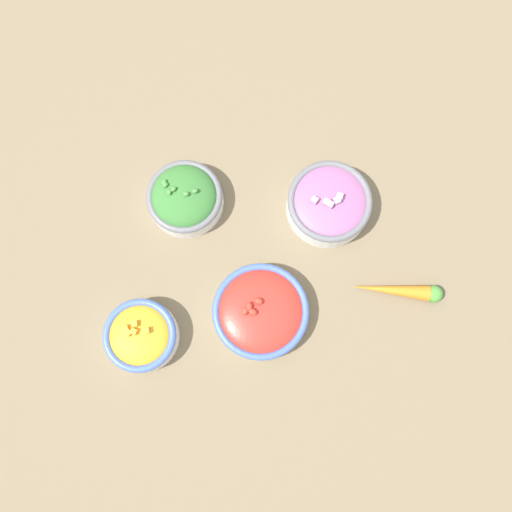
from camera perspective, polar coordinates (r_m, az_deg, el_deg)
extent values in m
plane|color=#75664C|center=(0.97, 0.00, -0.34)|extent=(3.00, 3.00, 0.00)
cylinder|color=silver|center=(0.94, 0.46, -5.65)|extent=(0.16, 0.16, 0.03)
torus|color=#4766B7|center=(0.93, 0.47, -5.55)|extent=(0.16, 0.16, 0.01)
ellipsoid|color=red|center=(0.93, 0.47, -5.55)|extent=(0.14, 0.14, 0.03)
ellipsoid|color=red|center=(0.91, 0.25, -4.54)|extent=(0.02, 0.02, 0.01)
ellipsoid|color=red|center=(0.91, -0.69, -5.06)|extent=(0.01, 0.02, 0.01)
ellipsoid|color=red|center=(0.91, -0.34, -5.61)|extent=(0.02, 0.02, 0.01)
ellipsoid|color=red|center=(0.91, -1.11, -5.53)|extent=(0.02, 0.02, 0.01)
cylinder|color=white|center=(0.99, -7.05, 5.63)|extent=(0.13, 0.13, 0.04)
torus|color=slate|center=(0.97, -7.18, 5.93)|extent=(0.13, 0.13, 0.01)
ellipsoid|color=#387533|center=(0.97, -7.18, 5.93)|extent=(0.11, 0.11, 0.05)
ellipsoid|color=#47893D|center=(0.95, -6.12, 6.50)|extent=(0.01, 0.01, 0.01)
ellipsoid|color=#47893D|center=(0.95, -8.69, 6.35)|extent=(0.01, 0.01, 0.01)
ellipsoid|color=#47893D|center=(0.95, -8.26, 6.65)|extent=(0.01, 0.01, 0.01)
ellipsoid|color=#47893D|center=(0.96, -9.06, 7.03)|extent=(0.01, 0.01, 0.01)
ellipsoid|color=#47893D|center=(0.94, -7.02, 6.19)|extent=(0.01, 0.01, 0.01)
ellipsoid|color=#47893D|center=(0.96, -9.15, 7.30)|extent=(0.01, 0.01, 0.01)
cylinder|color=white|center=(0.98, 7.25, 5.10)|extent=(0.14, 0.14, 0.04)
torus|color=slate|center=(0.96, 7.41, 5.46)|extent=(0.14, 0.14, 0.01)
ellipsoid|color=#9E5B8E|center=(0.96, 7.41, 5.46)|extent=(0.12, 0.12, 0.02)
cube|color=#C699C1|center=(0.95, 8.09, 5.49)|extent=(0.01, 0.01, 0.01)
cube|color=#C699C1|center=(0.95, 8.34, 5.90)|extent=(0.01, 0.01, 0.01)
cube|color=#C699C1|center=(0.94, 7.42, 5.14)|extent=(0.01, 0.01, 0.01)
cube|color=#C699C1|center=(0.94, 7.03, 5.38)|extent=(0.01, 0.01, 0.01)
cube|color=#C699C1|center=(0.94, 5.86, 5.58)|extent=(0.01, 0.01, 0.01)
cylinder|color=white|center=(0.96, -11.34, -7.85)|extent=(0.12, 0.12, 0.04)
torus|color=#4766B7|center=(0.94, -11.58, -7.78)|extent=(0.12, 0.12, 0.01)
ellipsoid|color=orange|center=(0.94, -11.58, -7.78)|extent=(0.10, 0.10, 0.02)
cube|color=#F4A828|center=(0.92, -10.90, -7.35)|extent=(0.01, 0.01, 0.01)
cube|color=#F4A828|center=(0.93, -12.67, -7.47)|extent=(0.01, 0.01, 0.01)
cube|color=#F4A828|center=(0.93, -12.96, -7.03)|extent=(0.01, 0.01, 0.01)
cube|color=#F4A828|center=(0.92, -12.13, -7.40)|extent=(0.01, 0.01, 0.01)
cube|color=#F4A828|center=(0.92, -12.06, -6.64)|extent=(0.01, 0.01, 0.01)
cone|color=orange|center=(0.98, 13.28, -3.32)|extent=(0.13, 0.06, 0.03)
sphere|color=#4C9338|center=(1.00, 17.38, -3.64)|extent=(0.03, 0.03, 0.03)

